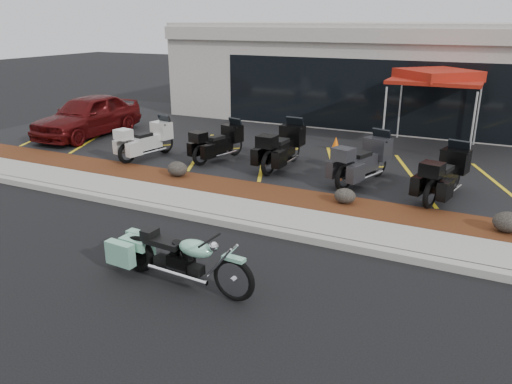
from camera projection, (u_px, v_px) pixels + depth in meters
The scene contains 18 objects.
ground at pixel (244, 250), 9.48m from camera, with size 90.00×90.00×0.00m, color black.
curb at pixel (264, 229), 10.22m from camera, with size 24.00×0.25×0.15m, color gray.
sidewalk at pixel (277, 218), 10.82m from camera, with size 24.00×1.20×0.15m, color gray.
mulch_bed at pixel (297, 200), 11.84m from camera, with size 24.00×1.20×0.16m, color #34190B.
upper_lot at pixel (357, 150), 16.42m from camera, with size 26.00×9.60×0.15m, color black.
dealership_building at pixel (399, 72), 21.11m from camera, with size 18.00×8.16×4.00m.
boulder_left at pixel (177, 169), 13.33m from camera, with size 0.56×0.47×0.40m, color black.
boulder_mid at pixel (345, 196), 11.38m from camera, with size 0.49×0.41×0.35m, color black.
boulder_right at pixel (508, 222), 9.82m from camera, with size 0.58×0.48×0.41m, color black.
hero_cruiser at pixel (234, 273), 7.61m from camera, with size 2.76×0.70×0.97m, color #7DC3A2, non-canonical shape.
touring_white at pixel (165, 134), 15.53m from camera, with size 2.08×0.79×1.21m, color silver, non-canonical shape.
touring_black_front at pixel (235, 137), 15.26m from camera, with size 2.02×0.77×1.17m, color black, non-canonical shape.
touring_black_mid at pixel (294, 139), 14.59m from camera, with size 2.29×0.87×1.33m, color black, non-canonical shape.
touring_grey at pixel (380, 153), 13.18m from camera, with size 2.23×0.85×1.30m, color #28282C, non-canonical shape.
touring_black_rear at pixel (456, 166), 12.09m from camera, with size 2.19×0.83×1.27m, color black, non-canonical shape.
parked_car at pixel (88, 116), 17.77m from camera, with size 1.75×4.34×1.48m, color #480A0B.
traffic_cone at pixel (336, 143), 16.02m from camera, with size 0.29×0.29×0.43m, color #F46108.
popup_canopy at pixel (437, 77), 15.47m from camera, with size 3.05×3.05×2.52m.
Camera 1 is at (3.97, -7.63, 4.16)m, focal length 35.00 mm.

